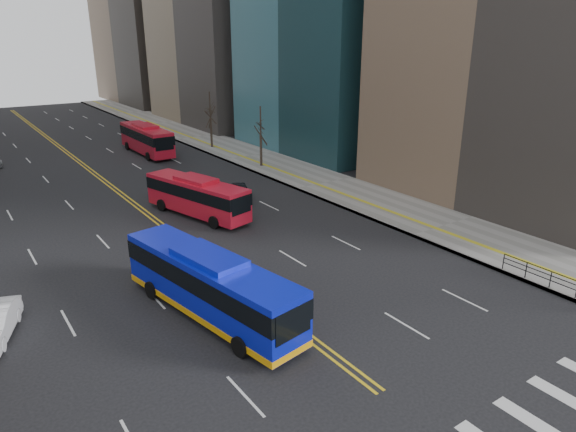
% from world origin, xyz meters
% --- Properties ---
extents(sidewalk_right, '(7.00, 130.00, 0.15)m').
position_xyz_m(sidewalk_right, '(17.50, 45.00, 0.07)').
color(sidewalk_right, slate).
rests_on(sidewalk_right, ground).
extents(centerline, '(0.55, 100.00, 0.01)m').
position_xyz_m(centerline, '(0.00, 55.00, 0.01)').
color(centerline, gold).
rests_on(centerline, ground).
extents(pedestrian_railing, '(0.06, 6.06, 1.02)m').
position_xyz_m(pedestrian_railing, '(14.30, 6.00, 0.82)').
color(pedestrian_railing, black).
rests_on(pedestrian_railing, sidewalk_right).
extents(street_trees, '(35.20, 47.20, 7.60)m').
position_xyz_m(street_trees, '(-7.18, 34.55, 4.87)').
color(street_trees, '#2F241C').
rests_on(street_trees, ground).
extents(blue_bus, '(4.59, 12.27, 3.50)m').
position_xyz_m(blue_bus, '(-2.92, 14.50, 1.83)').
color(blue_bus, '#0D1AC8').
rests_on(blue_bus, ground).
extents(red_bus_near, '(4.88, 10.29, 3.21)m').
position_xyz_m(red_bus_near, '(3.24, 29.16, 1.79)').
color(red_bus_near, red).
rests_on(red_bus_near, ground).
extents(red_bus_far, '(2.93, 11.27, 3.56)m').
position_xyz_m(red_bus_far, '(8.02, 53.52, 1.98)').
color(red_bus_far, red).
rests_on(red_bus_far, ground).
extents(car_dark_mid, '(3.25, 4.44, 1.41)m').
position_xyz_m(car_dark_mid, '(8.17, 30.99, 0.70)').
color(car_dark_mid, black).
rests_on(car_dark_mid, ground).
extents(car_dark_far, '(3.70, 5.37, 1.36)m').
position_xyz_m(car_dark_far, '(11.05, 67.25, 0.68)').
color(car_dark_far, black).
rests_on(car_dark_far, ground).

